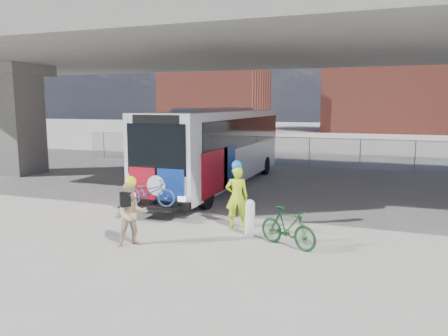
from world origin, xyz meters
The scene contains 9 objects.
ground centered at (0.00, 0.00, 0.00)m, with size 160.00×160.00×0.00m, color #9E9991.
bus centered at (-2.00, 4.16, 2.11)m, with size 2.67×12.98×3.69m.
overpass centered at (0.00, 4.00, 6.54)m, with size 40.00×16.00×7.95m.
chainlink_fence centered at (0.00, 12.00, 1.42)m, with size 30.00×0.06×30.00m.
brick_buildings centered at (1.23, 48.23, 5.42)m, with size 54.00×22.00×12.00m.
bollard centered at (1.64, -2.86, 0.58)m, with size 0.28×0.28×1.09m.
cyclist_hivis centered at (1.00, -2.16, 1.03)m, with size 0.83×0.68×2.13m.
cyclist_tan centered at (-1.11, -4.90, 0.92)m, with size 1.09×1.08×1.95m.
bike_parked centered at (2.92, -3.54, 0.55)m, with size 0.52×1.83×1.10m, color #123A16.
Camera 1 is at (5.23, -14.92, 3.85)m, focal length 35.00 mm.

